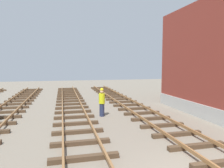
{
  "coord_description": "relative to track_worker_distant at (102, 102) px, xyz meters",
  "views": [
    {
      "loc": [
        -3.86,
        -4.81,
        3.36
      ],
      "look_at": [
        -0.68,
        8.27,
        2.11
      ],
      "focal_mm": 33.02,
      "sensor_mm": 36.0,
      "label": 1
    }
  ],
  "objects": [
    {
      "name": "track_worker_distant",
      "position": [
        0.0,
        0.0,
        0.0
      ],
      "size": [
        0.4,
        0.4,
        1.87
      ],
      "color": "#262D4C",
      "rests_on": "ground"
    }
  ]
}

